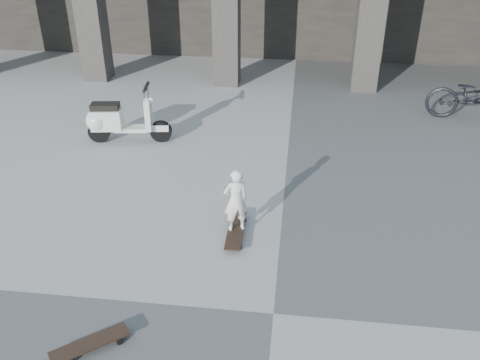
# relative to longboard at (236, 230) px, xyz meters

# --- Properties ---
(ground) EXTENTS (90.00, 90.00, 0.00)m
(ground) POSITION_rel_longboard_xyz_m (0.66, -1.58, -0.08)
(ground) COLOR #484845
(ground) RESTS_ON ground
(longboard) EXTENTS (0.27, 1.03, 0.10)m
(longboard) POSITION_rel_longboard_xyz_m (0.00, 0.00, 0.00)
(longboard) COLOR black
(longboard) RESTS_ON ground
(skateboard_spare) EXTENTS (0.81, 0.71, 0.10)m
(skateboard_spare) POSITION_rel_longboard_xyz_m (-1.32, -2.38, -0.00)
(skateboard_spare) COLOR black
(skateboard_spare) RESTS_ON ground
(child) EXTENTS (0.42, 0.35, 0.98)m
(child) POSITION_rel_longboard_xyz_m (0.00, 0.00, 0.51)
(child) COLOR silver
(child) RESTS_ON longboard
(scooter) EXTENTS (1.70, 0.65, 1.19)m
(scooter) POSITION_rel_longboard_xyz_m (-2.85, 2.96, 0.39)
(scooter) COLOR black
(scooter) RESTS_ON ground
(bicycle) EXTENTS (2.18, 1.09, 1.09)m
(bicycle) POSITION_rel_longboard_xyz_m (4.69, 5.02, 0.47)
(bicycle) COLOR black
(bicycle) RESTS_ON ground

